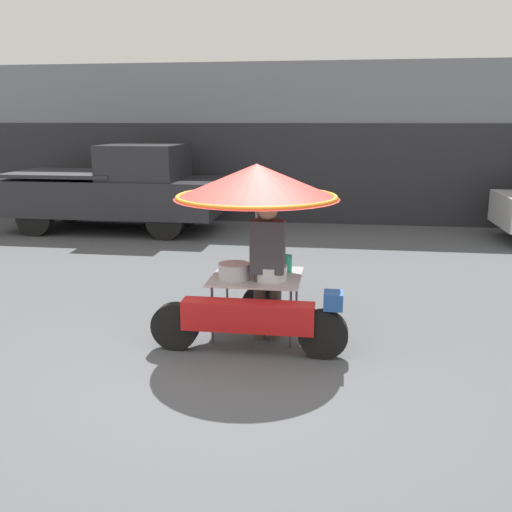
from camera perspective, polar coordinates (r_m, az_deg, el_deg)
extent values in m
plane|color=#4C4F54|center=(6.16, -2.04, -10.29)|extent=(36.00, 36.00, 0.00)
cube|color=gray|center=(15.00, 4.53, 11.25)|extent=(28.00, 2.00, 3.82)
cube|color=#28282D|center=(14.02, 4.18, 8.19)|extent=(23.80, 0.06, 2.40)
cylinder|color=black|center=(6.15, 6.73, -7.76)|extent=(0.53, 0.14, 0.53)
cylinder|color=black|center=(6.39, -8.08, -6.97)|extent=(0.53, 0.14, 0.53)
cube|color=red|center=(6.16, -0.83, -6.03)|extent=(1.43, 0.24, 0.32)
cube|color=#234C93|center=(6.02, 7.74, -4.42)|extent=(0.20, 0.24, 0.18)
cylinder|color=black|center=(7.12, 0.42, -4.90)|extent=(0.47, 0.14, 0.47)
cylinder|color=#515156|center=(6.35, 3.48, -6.27)|extent=(0.03, 0.03, 0.68)
cylinder|color=#515156|center=(7.16, 4.08, -3.97)|extent=(0.03, 0.03, 0.68)
cylinder|color=#515156|center=(6.48, -4.39, -5.88)|extent=(0.03, 0.03, 0.68)
cylinder|color=#515156|center=(7.28, -2.91, -3.67)|extent=(0.03, 0.03, 0.68)
cube|color=#B2B2B7|center=(6.70, 0.06, -2.06)|extent=(1.04, 1.01, 0.02)
cylinder|color=#B2B2B7|center=(6.59, 0.06, 1.84)|extent=(0.03, 0.03, 0.91)
cone|color=red|center=(6.49, 0.07, 7.49)|extent=(1.89, 1.89, 0.39)
torus|color=orange|center=(6.51, 0.06, 5.95)|extent=(1.85, 1.85, 0.05)
cylinder|color=#B7B7BC|center=(6.54, -2.19, -1.53)|extent=(0.36, 0.36, 0.18)
cylinder|color=silver|center=(6.51, 1.46, -1.67)|extent=(0.38, 0.38, 0.17)
cylinder|color=#939399|center=(6.89, -0.12, -1.16)|extent=(0.24, 0.24, 0.09)
cylinder|color=#1E936B|center=(6.91, 2.75, -0.70)|extent=(0.21, 0.21, 0.19)
cylinder|color=#4C473D|center=(6.57, 0.37, -5.00)|extent=(0.14, 0.14, 0.80)
cylinder|color=#4C473D|center=(6.55, 1.94, -5.08)|extent=(0.14, 0.14, 0.80)
cube|color=#38383D|center=(6.37, 1.18, 0.93)|extent=(0.38, 0.22, 0.60)
sphere|color=#A87A5B|center=(6.29, 1.20, 4.56)|extent=(0.22, 0.22, 0.22)
cylinder|color=black|center=(12.20, -9.08, 3.46)|extent=(0.79, 0.24, 0.79)
cylinder|color=black|center=(13.79, -6.99, 4.68)|extent=(0.79, 0.24, 0.79)
cylinder|color=black|center=(13.38, -21.24, 3.59)|extent=(0.79, 0.24, 0.79)
cylinder|color=black|center=(14.85, -18.07, 4.74)|extent=(0.79, 0.24, 0.79)
cube|color=#28282D|center=(13.42, -14.11, 5.85)|extent=(4.91, 1.99, 0.80)
cube|color=#28282D|center=(13.07, -11.07, 9.24)|extent=(1.67, 1.83, 0.76)
cube|color=#2D2D33|center=(13.78, -18.04, 7.88)|extent=(2.55, 1.91, 0.08)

